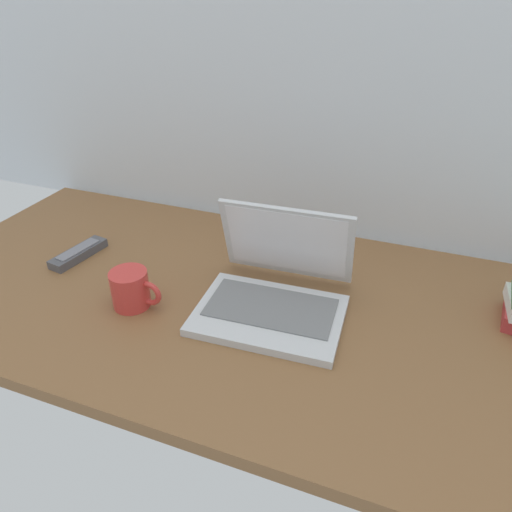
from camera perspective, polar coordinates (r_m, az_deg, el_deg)
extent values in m
cube|color=brown|center=(1.08, -2.33, -5.66)|extent=(1.60, 0.76, 0.03)
cube|color=silver|center=(1.01, 1.57, -7.18)|extent=(0.32, 0.24, 0.02)
cube|color=slate|center=(1.01, 1.82, -6.21)|extent=(0.28, 0.15, 0.00)
cube|color=silver|center=(1.06, 3.77, 1.73)|extent=(0.30, 0.08, 0.19)
cube|color=white|center=(1.06, 3.70, 1.67)|extent=(0.27, 0.07, 0.17)
cylinder|color=red|center=(1.06, -15.01, -3.87)|extent=(0.08, 0.08, 0.09)
torus|color=red|center=(1.04, -12.85, -4.43)|extent=(0.06, 0.01, 0.06)
cylinder|color=brown|center=(1.04, -15.28, -2.22)|extent=(0.07, 0.07, 0.00)
cube|color=#4C4C51|center=(1.30, -20.69, 0.29)|extent=(0.07, 0.17, 0.02)
cube|color=slate|center=(1.29, -20.80, 0.76)|extent=(0.05, 0.12, 0.00)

